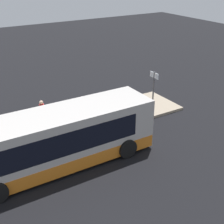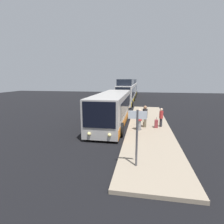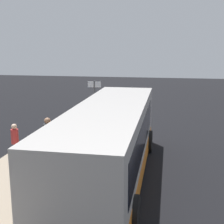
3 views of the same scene
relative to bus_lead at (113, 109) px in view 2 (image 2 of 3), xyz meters
The scene contains 10 objects.
ground 1.50m from the bus_lead, ahead, with size 80.00×80.00×0.00m, color black.
platform 3.67m from the bus_lead, 84.01° to the left, with size 20.00×3.54×0.18m.
bus_lead is the anchor object (origin of this frame).
bus_second 14.16m from the bus_lead, behind, with size 11.26×2.73×4.17m.
bus_third 27.24m from the bus_lead, behind, with size 10.81×2.72×4.08m.
passenger_boarding 3.33m from the bus_lead, 65.56° to the left, with size 0.58×0.58×1.87m.
passenger_waiting 4.52m from the bus_lead, 77.30° to the left, with size 0.43×0.43×1.62m.
passenger_with_bags 3.48m from the bus_lead, 47.85° to the left, with size 0.44×0.60×1.75m.
suitcase 4.30m from the bus_lead, 71.48° to the left, with size 0.35×0.27×0.91m.
sign_post 8.70m from the bus_lead, 17.16° to the left, with size 0.10×0.85×2.73m.
Camera 2 is at (15.76, 2.75, 4.31)m, focal length 28.00 mm.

